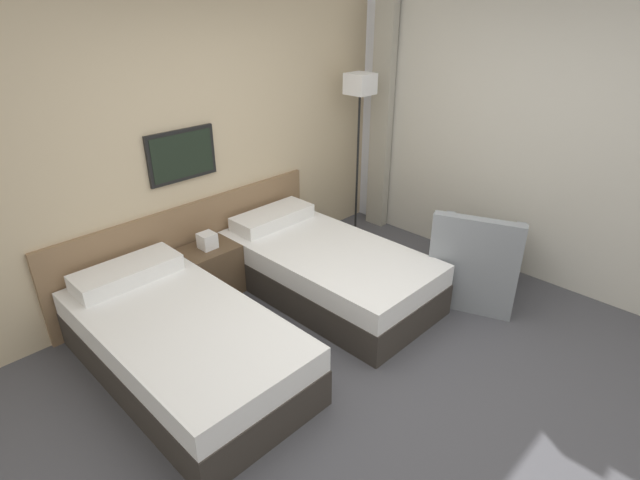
% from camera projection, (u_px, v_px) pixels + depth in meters
% --- Properties ---
extents(ground_plane, '(16.00, 16.00, 0.00)m').
position_uv_depth(ground_plane, '(373.00, 371.00, 3.70)').
color(ground_plane, '#47474C').
extents(wall_headboard, '(10.00, 0.10, 2.70)m').
position_uv_depth(wall_headboard, '(198.00, 147.00, 4.40)').
color(wall_headboard, '#C6B28E').
rests_on(wall_headboard, ground_plane).
extents(wall_window, '(0.21, 4.52, 2.70)m').
position_uv_depth(wall_window, '(549.00, 141.00, 4.45)').
color(wall_window, white).
rests_on(wall_window, ground_plane).
extents(bed_near_door, '(1.03, 1.97, 0.61)m').
position_uv_depth(bed_near_door, '(181.00, 343.00, 3.61)').
color(bed_near_door, '#332D28').
rests_on(bed_near_door, ground_plane).
extents(bed_near_window, '(1.03, 1.97, 0.61)m').
position_uv_depth(bed_near_window, '(326.00, 269.00, 4.58)').
color(bed_near_window, '#332D28').
rests_on(bed_near_window, ground_plane).
extents(nightstand, '(0.49, 0.38, 0.62)m').
position_uv_depth(nightstand, '(211.00, 270.00, 4.56)').
color(nightstand, brown).
rests_on(nightstand, ground_plane).
extents(floor_lamp, '(0.25, 0.25, 1.80)m').
position_uv_depth(floor_lamp, '(360.00, 100.00, 5.13)').
color(floor_lamp, black).
rests_on(floor_lamp, ground_plane).
extents(armchair, '(1.05, 0.99, 0.88)m').
position_uv_depth(armchair, '(476.00, 265.00, 4.58)').
color(armchair, gray).
rests_on(armchair, ground_plane).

